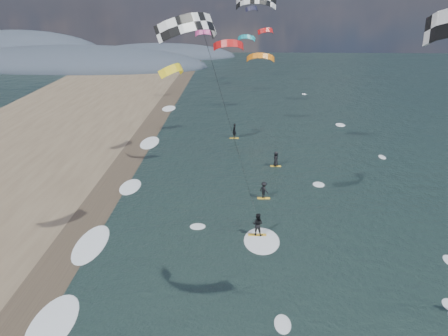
{
  "coord_description": "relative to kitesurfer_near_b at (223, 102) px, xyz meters",
  "views": [
    {
      "loc": [
        0.04,
        -16.38,
        17.21
      ],
      "look_at": [
        -1.0,
        12.0,
        7.0
      ],
      "focal_mm": 40.0,
      "sensor_mm": 36.0,
      "label": 1
    }
  ],
  "objects": [
    {
      "name": "far_kitesurfers",
      "position": [
        2.77,
        19.01,
        -10.11
      ],
      "size": [
        5.55,
        19.43,
        1.86
      ],
      "color": "yellow",
      "rests_on": "ground"
    },
    {
      "name": "bg_kite_field",
      "position": [
        0.82,
        44.04,
        0.05
      ],
      "size": [
        13.75,
        67.55,
        9.65
      ],
      "color": "black",
      "rests_on": "ground"
    },
    {
      "name": "wet_sand_strip",
      "position": [
        -10.92,
        -2.47,
        -10.93
      ],
      "size": [
        3.0,
        240.0,
        0.0
      ],
      "primitive_type": "cube",
      "color": "#382D23",
      "rests_on": "ground"
    },
    {
      "name": "shoreline_surf",
      "position": [
        -9.72,
        2.28,
        -10.93
      ],
      "size": [
        2.4,
        79.4,
        0.11
      ],
      "color": "white",
      "rests_on": "ground"
    },
    {
      "name": "kitesurfer_near_b",
      "position": [
        0.0,
        0.0,
        0.0
      ],
      "size": [
        7.02,
        9.25,
        16.49
      ],
      "color": "yellow",
      "rests_on": "ground"
    },
    {
      "name": "coastal_hills",
      "position": [
        -43.76,
        95.4,
        -10.93
      ],
      "size": [
        80.0,
        41.0,
        15.0
      ],
      "color": "#3D4756",
      "rests_on": "ground"
    }
  ]
}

